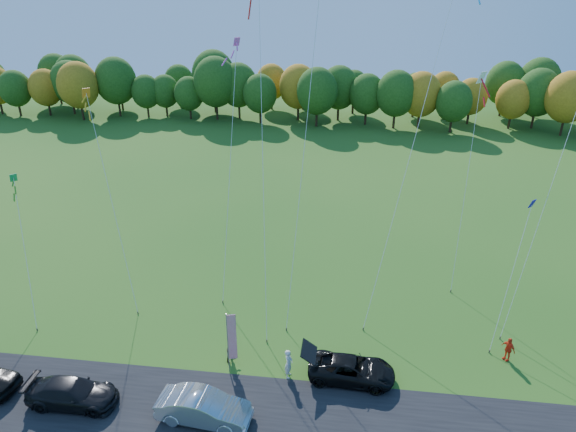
# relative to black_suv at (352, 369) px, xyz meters

# --- Properties ---
(ground) EXTENTS (160.00, 160.00, 0.00)m
(ground) POSITION_rel_black_suv_xyz_m (-4.48, 0.50, -0.68)
(ground) COLOR #205316
(asphalt_strip) EXTENTS (90.00, 6.00, 0.01)m
(asphalt_strip) POSITION_rel_black_suv_xyz_m (-4.48, -3.50, -0.68)
(asphalt_strip) COLOR black
(asphalt_strip) RESTS_ON ground
(tree_line) EXTENTS (116.00, 12.00, 10.00)m
(tree_line) POSITION_rel_black_suv_xyz_m (-4.48, 55.50, -0.68)
(tree_line) COLOR #1E4711
(tree_line) RESTS_ON ground
(black_suv) EXTENTS (5.02, 2.52, 1.36)m
(black_suv) POSITION_rel_black_suv_xyz_m (0.00, 0.00, 0.00)
(black_suv) COLOR black
(black_suv) RESTS_ON ground
(silver_sedan) EXTENTS (5.03, 2.12, 1.61)m
(silver_sedan) POSITION_rel_black_suv_xyz_m (-7.48, -3.97, 0.13)
(silver_sedan) COLOR silver
(silver_sedan) RESTS_ON ground
(dark_truck_a) EXTENTS (4.90, 2.07, 1.41)m
(dark_truck_a) POSITION_rel_black_suv_xyz_m (-14.79, -3.77, 0.02)
(dark_truck_a) COLOR black
(dark_truck_a) RESTS_ON ground
(person_tailgate_a) EXTENTS (0.51, 0.71, 1.83)m
(person_tailgate_a) POSITION_rel_black_suv_xyz_m (-3.57, -0.25, 0.24)
(person_tailgate_a) COLOR silver
(person_tailgate_a) RESTS_ON ground
(person_tailgate_b) EXTENTS (0.90, 1.00, 1.69)m
(person_tailgate_b) POSITION_rel_black_suv_xyz_m (-7.08, 0.68, 0.16)
(person_tailgate_b) COLOR gray
(person_tailgate_b) RESTS_ON ground
(person_east) EXTENTS (0.87, 0.95, 1.56)m
(person_east) POSITION_rel_black_suv_xyz_m (9.21, 2.85, 0.10)
(person_east) COLOR red
(person_east) RESTS_ON ground
(feather_flag) EXTENTS (0.52, 0.20, 4.07)m
(feather_flag) POSITION_rel_black_suv_xyz_m (-6.85, -0.24, 1.81)
(feather_flag) COLOR #999999
(feather_flag) RESTS_ON ground
(kite_delta_blue) EXTENTS (3.37, 11.71, 24.25)m
(kite_delta_blue) POSITION_rel_black_suv_xyz_m (-6.34, 8.06, 11.26)
(kite_delta_blue) COLOR #4C3F33
(kite_delta_blue) RESTS_ON ground
(kite_parafoil_orange) EXTENTS (7.32, 12.02, 23.29)m
(kite_parafoil_orange) POSITION_rel_black_suv_xyz_m (3.38, 10.25, 10.75)
(kite_parafoil_orange) COLOR #4C3F33
(kite_parafoil_orange) RESTS_ON ground
(kite_delta_red) EXTENTS (2.66, 10.22, 25.32)m
(kite_delta_red) POSITION_rel_black_suv_xyz_m (-3.56, 8.71, 12.04)
(kite_delta_red) COLOR #4C3F33
(kite_delta_red) RESTS_ON ground
(kite_parafoil_rainbow) EXTENTS (6.13, 7.68, 19.32)m
(kite_parafoil_rainbow) POSITION_rel_black_suv_xyz_m (11.71, 8.37, 8.88)
(kite_parafoil_rainbow) COLOR #4C3F33
(kite_parafoil_rainbow) RESTS_ON ground
(kite_diamond_yellow) EXTENTS (4.60, 5.87, 14.47)m
(kite_diamond_yellow) POSITION_rel_black_suv_xyz_m (-16.54, 7.02, 6.33)
(kite_diamond_yellow) COLOR #4C3F33
(kite_diamond_yellow) RESTS_ON ground
(kite_diamond_green) EXTENTS (4.24, 6.66, 8.73)m
(kite_diamond_green) POSITION_rel_black_suv_xyz_m (-22.16, 4.85, 3.48)
(kite_diamond_green) COLOR #4C3F33
(kite_diamond_green) RESTS_ON ground
(kite_diamond_white) EXTENTS (1.81, 6.16, 15.29)m
(kite_diamond_white) POSITION_rel_black_suv_xyz_m (7.59, 12.60, 6.80)
(kite_diamond_white) COLOR #4C3F33
(kite_diamond_white) RESTS_ON ground
(kite_diamond_pink) EXTENTS (1.03, 8.65, 17.28)m
(kite_diamond_pink) POSITION_rel_black_suv_xyz_m (-9.14, 10.88, 8.77)
(kite_diamond_pink) COLOR #4C3F33
(kite_diamond_pink) RESTS_ON ground
(kite_diamond_blue_low) EXTENTS (2.69, 4.86, 8.76)m
(kite_diamond_blue_low) POSITION_rel_black_suv_xyz_m (9.44, 5.51, 3.50)
(kite_diamond_blue_low) COLOR #4C3F33
(kite_diamond_blue_low) RESTS_ON ground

